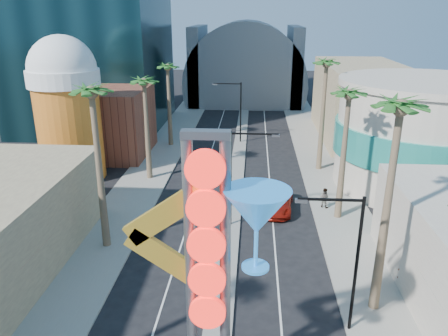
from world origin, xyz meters
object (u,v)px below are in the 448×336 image
red_pickup (277,202)px  pedestrian_b (324,198)px  neon_sign (228,259)px  pedestrian_a (402,273)px

red_pickup → pedestrian_b: bearing=15.0°
neon_sign → red_pickup: 21.51m
red_pickup → pedestrian_a: pedestrian_a is taller
neon_sign → red_pickup: bearing=81.4°
red_pickup → pedestrian_b: 4.24m
neon_sign → pedestrian_b: 22.98m
red_pickup → pedestrian_b: size_ratio=3.21×
neon_sign → pedestrian_b: (7.27, 20.88, -6.26)m
pedestrian_b → red_pickup: bearing=39.0°
neon_sign → pedestrian_a: 15.33m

